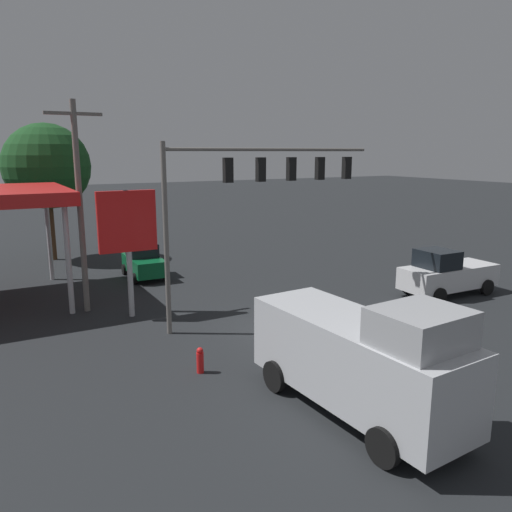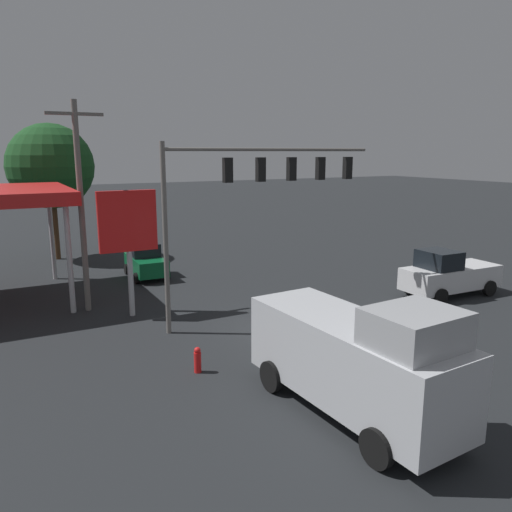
# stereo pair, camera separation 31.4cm
# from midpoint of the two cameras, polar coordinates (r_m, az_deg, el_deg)

# --- Properties ---
(ground_plane) EXTENTS (200.00, 200.00, 0.00)m
(ground_plane) POSITION_cam_midpoint_polar(r_m,az_deg,el_deg) (20.87, 3.03, -8.32)
(ground_plane) COLOR black
(traffic_signal_assembly) EXTENTS (9.79, 0.43, 7.58)m
(traffic_signal_assembly) POSITION_cam_midpoint_polar(r_m,az_deg,el_deg) (21.08, 0.62, 8.32)
(traffic_signal_assembly) COLOR slate
(traffic_signal_assembly) RESTS_ON ground
(utility_pole) EXTENTS (2.40, 0.26, 9.38)m
(utility_pole) POSITION_cam_midpoint_polar(r_m,az_deg,el_deg) (23.47, -19.02, 5.78)
(utility_pole) COLOR slate
(utility_pole) RESTS_ON ground
(price_sign) EXTENTS (2.51, 0.27, 5.57)m
(price_sign) POSITION_cam_midpoint_polar(r_m,az_deg,el_deg) (22.22, -14.04, 3.28)
(price_sign) COLOR #B7B7BC
(price_sign) RESTS_ON ground
(delivery_truck) EXTENTS (2.91, 6.94, 3.58)m
(delivery_truck) POSITION_cam_midpoint_polar(r_m,az_deg,el_deg) (14.10, 11.97, -11.34)
(delivery_truck) COLOR silver
(delivery_truck) RESTS_ON ground
(hatchback_crossing) EXTENTS (2.02, 3.83, 1.97)m
(hatchback_crossing) POSITION_cam_midpoint_polar(r_m,az_deg,el_deg) (29.75, -12.20, -0.55)
(hatchback_crossing) COLOR #0C592D
(hatchback_crossing) RESTS_ON ground
(pickup_parked) EXTENTS (5.25, 2.36, 2.40)m
(pickup_parked) POSITION_cam_midpoint_polar(r_m,az_deg,el_deg) (27.10, 21.44, -1.96)
(pickup_parked) COLOR silver
(pickup_parked) RESTS_ON ground
(street_tree) EXTENTS (5.57, 5.57, 9.04)m
(street_tree) POSITION_cam_midpoint_polar(r_m,az_deg,el_deg) (35.93, -22.18, 9.47)
(street_tree) COLOR #4C331E
(street_tree) RESTS_ON ground
(fire_hydrant) EXTENTS (0.24, 0.24, 0.88)m
(fire_hydrant) POSITION_cam_midpoint_polar(r_m,az_deg,el_deg) (16.93, -6.16, -11.72)
(fire_hydrant) COLOR red
(fire_hydrant) RESTS_ON ground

